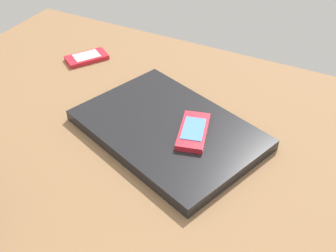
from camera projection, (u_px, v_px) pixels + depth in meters
The scene contains 4 objects.
desk_surface at pixel (155, 147), 80.59cm from camera, with size 120.00×80.00×3.00cm, color olive.
laptop_closed at pixel (168, 130), 80.68cm from camera, with size 34.87×24.01×2.23cm, color black.
cell_phone_on_laptop at pixel (193, 131), 77.59cm from camera, with size 7.71×11.76×1.29cm.
cell_phone_on_desk at pixel (87, 58), 103.66cm from camera, with size 9.95×11.31×1.18cm.
Camera 1 is at (29.68, -52.25, 55.42)cm, focal length 44.18 mm.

